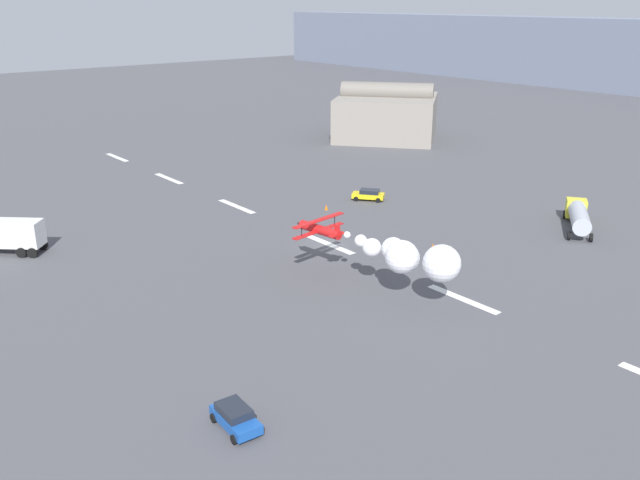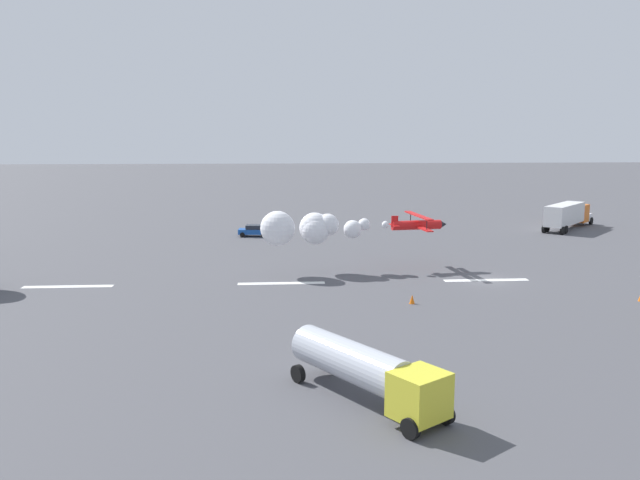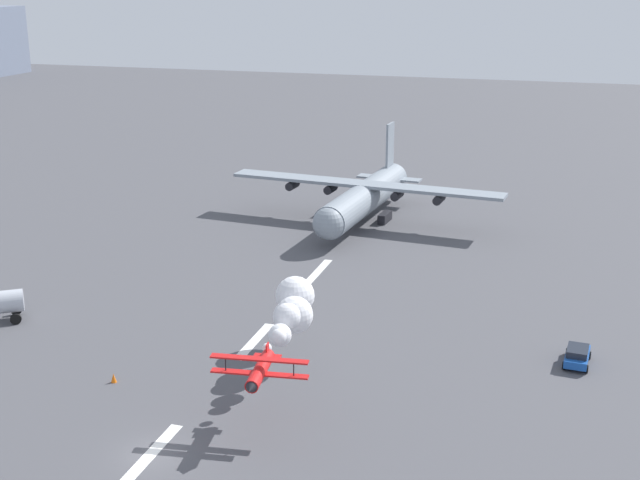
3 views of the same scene
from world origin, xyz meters
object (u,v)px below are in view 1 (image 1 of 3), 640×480
at_px(fuel_tanker_truck, 579,215).
at_px(airport_staff_sedan, 369,194).
at_px(stunt_biplane_red, 407,256).
at_px(followme_car_yellow, 235,417).
at_px(traffic_cone_near, 326,207).
at_px(traffic_cone_far, 433,247).

distance_m(fuel_tanker_truck, airport_staff_sedan, 27.34).
xyz_separation_m(stunt_biplane_red, followme_car_yellow, (6.56, -22.59, -3.63)).
height_order(fuel_tanker_truck, traffic_cone_near, fuel_tanker_truck).
bearing_deg(stunt_biplane_red, followme_car_yellow, -73.80).
bearing_deg(traffic_cone_far, stunt_biplane_red, -58.76).
xyz_separation_m(airport_staff_sedan, traffic_cone_far, (18.79, -7.96, -0.44)).
height_order(stunt_biplane_red, airport_staff_sedan, stunt_biplane_red).
xyz_separation_m(fuel_tanker_truck, traffic_cone_near, (-25.28, -18.23, -1.38)).
bearing_deg(followme_car_yellow, traffic_cone_far, 111.87).
distance_m(followme_car_yellow, airport_staff_sedan, 53.84).
xyz_separation_m(followme_car_yellow, traffic_cone_far, (-13.96, 34.78, -0.44)).
bearing_deg(stunt_biplane_red, traffic_cone_near, 154.30).
height_order(fuel_tanker_truck, airport_staff_sedan, fuel_tanker_truck).
distance_m(fuel_tanker_truck, followme_car_yellow, 54.05).
bearing_deg(traffic_cone_near, stunt_biplane_red, -25.70).
relative_size(stunt_biplane_red, followme_car_yellow, 4.59).
xyz_separation_m(stunt_biplane_red, traffic_cone_near, (-26.35, 12.68, -4.07)).
distance_m(stunt_biplane_red, fuel_tanker_truck, 31.05).
height_order(stunt_biplane_red, followme_car_yellow, stunt_biplane_red).
relative_size(airport_staff_sedan, traffic_cone_near, 6.05).
distance_m(followme_car_yellow, traffic_cone_near, 48.24).
distance_m(airport_staff_sedan, traffic_cone_near, 7.49).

